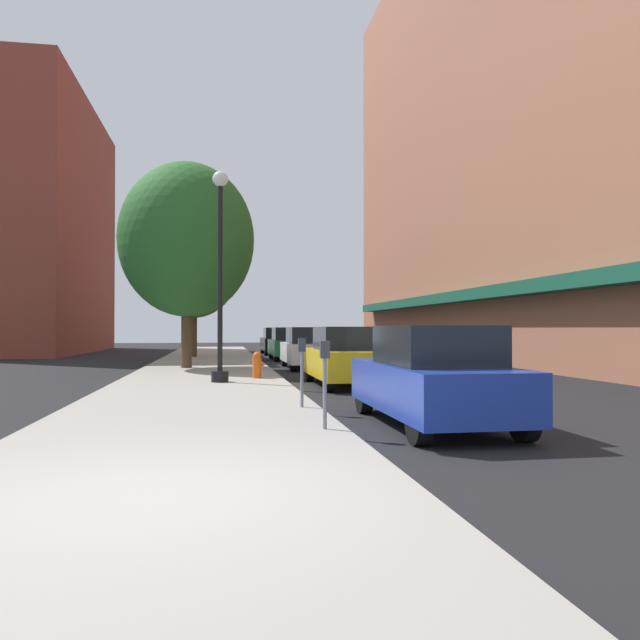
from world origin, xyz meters
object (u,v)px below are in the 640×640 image
at_px(tree_near, 193,265).
at_px(car_yellow, 346,357).
at_px(lamppost, 220,272).
at_px(car_green, 289,344).
at_px(car_blue, 433,377).
at_px(car_black, 277,341).
at_px(tree_mid, 187,240).
at_px(car_white, 308,348).
at_px(fire_hydrant, 257,365).
at_px(parking_meter_far, 325,373).
at_px(parking_meter_near, 302,363).

bearing_deg(tree_near, car_yellow, -72.86).
bearing_deg(lamppost, car_green, 75.82).
bearing_deg(car_blue, car_black, 89.99).
bearing_deg(tree_near, car_black, 44.43).
distance_m(tree_mid, car_white, 6.33).
height_order(lamppost, fire_hydrant, lamppost).
xyz_separation_m(parking_meter_far, car_blue, (1.95, 0.71, -0.14)).
bearing_deg(lamppost, fire_hydrant, 47.03).
relative_size(parking_meter_far, car_blue, 0.30).
height_order(parking_meter_far, car_blue, car_blue).
height_order(lamppost, parking_meter_far, lamppost).
xyz_separation_m(fire_hydrant, car_green, (2.38, 12.60, 0.29)).
bearing_deg(parking_meter_far, parking_meter_near, 90.00).
xyz_separation_m(fire_hydrant, car_yellow, (2.38, -1.66, 0.29)).
distance_m(parking_meter_near, car_yellow, 5.58).
bearing_deg(tree_mid, car_green, 57.39).
height_order(tree_near, car_green, tree_near).
xyz_separation_m(parking_meter_near, parking_meter_far, (0.00, -2.53, 0.00)).
distance_m(fire_hydrant, car_green, 12.83).
xyz_separation_m(fire_hydrant, car_white, (2.38, 5.72, 0.29)).
distance_m(car_white, car_black, 13.18).
bearing_deg(tree_mid, parking_meter_near, -77.02).
relative_size(fire_hydrant, parking_meter_near, 0.60).
distance_m(lamppost, car_white, 8.10).
relative_size(lamppost, fire_hydrant, 7.47).
height_order(fire_hydrant, car_blue, car_blue).
height_order(parking_meter_near, parking_meter_far, same).
xyz_separation_m(lamppost, tree_near, (-1.38, 15.31, 1.77)).
bearing_deg(car_green, fire_hydrant, -101.68).
xyz_separation_m(car_blue, car_black, (0.00, 27.60, 0.00)).
distance_m(parking_meter_far, car_yellow, 8.00).
height_order(tree_mid, car_white, tree_mid).
relative_size(fire_hydrant, car_green, 0.18).
bearing_deg(car_blue, parking_meter_near, 136.85).
height_order(parking_meter_near, car_blue, car_blue).
height_order(tree_near, car_yellow, tree_near).
distance_m(parking_meter_far, car_green, 22.11).
distance_m(parking_meter_far, car_white, 15.26).
relative_size(car_yellow, car_green, 1.00).
xyz_separation_m(lamppost, car_yellow, (3.49, -0.47, -2.39)).
xyz_separation_m(fire_hydrant, parking_meter_far, (0.43, -9.42, 0.43)).
relative_size(car_white, car_green, 1.00).
distance_m(car_white, car_green, 6.89).
bearing_deg(parking_meter_near, fire_hydrant, 93.58).
xyz_separation_m(lamppost, car_white, (3.49, 6.90, -2.39)).
bearing_deg(parking_meter_far, car_blue, 19.93).
xyz_separation_m(car_white, car_black, (0.00, 13.18, 0.00)).
distance_m(lamppost, tree_mid, 6.75).
height_order(lamppost, tree_near, tree_near).
relative_size(lamppost, car_blue, 1.37).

